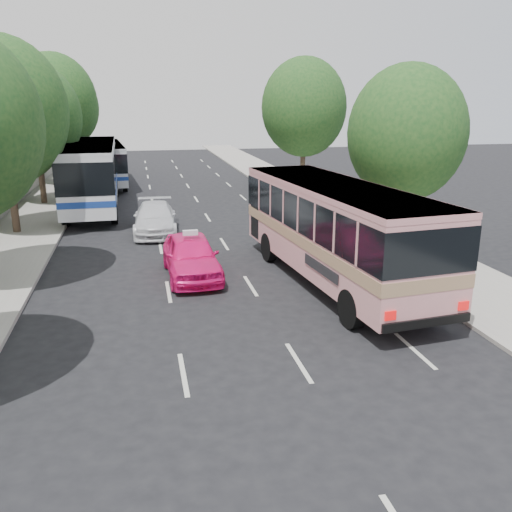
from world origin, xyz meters
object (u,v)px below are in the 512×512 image
object	(u,v)px
pink_bus	(335,223)
pink_taxi	(191,256)
tour_coach_rear	(107,160)
white_pickup	(155,218)
tour_coach_front	(91,170)

from	to	relation	value
pink_bus	pink_taxi	distance (m)	5.43
pink_bus	tour_coach_rear	world-z (taller)	pink_bus
pink_bus	pink_taxi	xyz separation A→B (m)	(-4.91, 1.83, -1.43)
pink_bus	pink_taxi	bearing A→B (deg)	153.80
pink_taxi	tour_coach_rear	bearing A→B (deg)	97.61
pink_bus	tour_coach_rear	size ratio (longest dim) A/B	1.06
pink_taxi	tour_coach_rear	world-z (taller)	tour_coach_rear
white_pickup	tour_coach_rear	distance (m)	17.20
pink_bus	tour_coach_front	xyz separation A→B (m)	(-9.40, 16.32, 0.13)
white_pickup	tour_coach_front	xyz separation A→B (m)	(-3.43, 7.09, 1.63)
pink_bus	tour_coach_rear	bearing A→B (deg)	103.08
pink_bus	white_pickup	xyz separation A→B (m)	(-5.97, 9.22, -1.50)
pink_taxi	tour_coach_front	xyz separation A→B (m)	(-4.49, 14.49, 1.56)
tour_coach_front	tour_coach_rear	world-z (taller)	tour_coach_front
pink_taxi	tour_coach_front	bearing A→B (deg)	105.41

